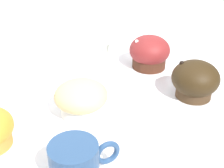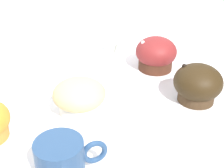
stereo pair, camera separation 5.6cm
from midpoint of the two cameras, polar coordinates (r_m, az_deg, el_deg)
wall_back at (r=1.22m, az=-20.97°, el=6.97°), size 3.20×0.10×1.80m
muffin_front_center at (r=0.65m, az=-8.14°, el=-2.72°), size 0.11×0.11×0.08m
muffin_back_left at (r=0.72m, az=12.82°, el=0.60°), size 0.11×0.11×0.09m
muffin_front_left at (r=0.84m, az=4.96°, el=5.70°), size 0.11×0.11×0.09m
coffee_cup at (r=0.50m, az=-10.02°, el=-14.37°), size 0.12×0.08×0.08m
price_card at (r=0.91m, az=-1.89°, el=7.22°), size 0.06×0.06×0.06m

